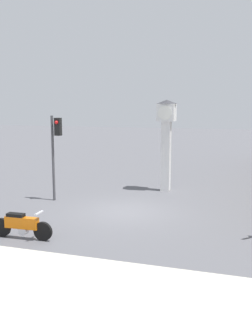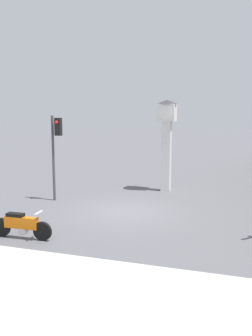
# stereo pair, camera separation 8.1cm
# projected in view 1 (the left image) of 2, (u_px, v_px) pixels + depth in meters

# --- Properties ---
(ground_plane) EXTENTS (120.00, 120.00, 0.00)m
(ground_plane) POSITION_uv_depth(u_px,v_px,m) (125.00, 212.00, 15.66)
(ground_plane) COLOR #56565B
(sidewalk_strip) EXTENTS (36.00, 6.00, 0.10)m
(sidewalk_strip) POSITION_uv_depth(u_px,v_px,m) (12.00, 310.00, 8.01)
(sidewalk_strip) COLOR #BCB7A8
(sidewalk_strip) RESTS_ON ground_plane
(motorcycle) EXTENTS (2.17, 0.47, 0.96)m
(motorcycle) POSITION_uv_depth(u_px,v_px,m) (22.00, 225.00, 12.39)
(motorcycle) COLOR black
(motorcycle) RESTS_ON ground_plane
(clock_tower) EXTENTS (1.04, 1.04, 4.68)m
(clock_tower) POSITION_uv_depth(u_px,v_px,m) (166.00, 132.00, 19.03)
(clock_tower) COLOR white
(clock_tower) RESTS_ON ground_plane
(traffic_light) EXTENTS (0.50, 0.35, 3.94)m
(traffic_light) POSITION_uv_depth(u_px,v_px,m) (56.00, 143.00, 17.06)
(traffic_light) COLOR #47474C
(traffic_light) RESTS_ON ground_plane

